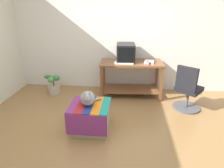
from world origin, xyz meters
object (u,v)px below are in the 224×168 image
(stapler, at_px, (149,63))
(potted_plant, at_px, (54,85))
(keyboard, at_px, (124,63))
(book, at_px, (149,62))
(cat, at_px, (88,98))
(desk, at_px, (131,73))
(ottoman_with_blanket, at_px, (90,117))
(office_chair, at_px, (187,91))
(tv_monitor, at_px, (126,53))

(stapler, bearing_deg, potted_plant, 151.66)
(keyboard, height_order, stapler, stapler)
(book, relative_size, cat, 0.68)
(desk, relative_size, keyboard, 3.38)
(ottoman_with_blanket, bearing_deg, stapler, 52.04)
(keyboard, xyz_separation_m, cat, (-0.50, -1.24, -0.23))
(book, bearing_deg, office_chair, -27.64)
(office_chair, bearing_deg, keyboard, 19.61)
(tv_monitor, distance_m, cat, 1.60)
(potted_plant, relative_size, office_chair, 0.51)
(keyboard, xyz_separation_m, ottoman_with_blanket, (-0.48, -1.24, -0.56))
(desk, bearing_deg, tv_monitor, 151.10)
(desk, bearing_deg, potted_plant, 179.13)
(tv_monitor, relative_size, keyboard, 1.33)
(keyboard, bearing_deg, ottoman_with_blanket, -108.81)
(office_chair, relative_size, stapler, 8.09)
(keyboard, relative_size, stapler, 3.64)
(desk, relative_size, potted_plant, 2.99)
(desk, bearing_deg, stapler, -22.57)
(office_chair, bearing_deg, potted_plant, 28.26)
(keyboard, distance_m, office_chair, 1.36)
(book, distance_m, ottoman_with_blanket, 1.79)
(ottoman_with_blanket, xyz_separation_m, office_chair, (1.71, 0.83, 0.16))
(keyboard, distance_m, stapler, 0.51)
(stapler, bearing_deg, keyboard, 156.15)
(tv_monitor, relative_size, ottoman_with_blanket, 0.86)
(keyboard, xyz_separation_m, potted_plant, (-1.60, 0.08, -0.59))
(book, relative_size, ottoman_with_blanket, 0.41)
(keyboard, height_order, potted_plant, keyboard)
(book, height_order, office_chair, office_chair)
(desk, height_order, tv_monitor, tv_monitor)
(office_chair, height_order, stapler, office_chair)
(tv_monitor, bearing_deg, cat, -113.17)
(keyboard, distance_m, ottoman_with_blanket, 1.44)
(ottoman_with_blanket, bearing_deg, office_chair, 25.90)
(stapler, bearing_deg, tv_monitor, 131.97)
(desk, distance_m, cat, 1.54)
(cat, bearing_deg, tv_monitor, 58.71)
(tv_monitor, relative_size, potted_plant, 1.18)
(cat, bearing_deg, stapler, 40.05)
(tv_monitor, height_order, cat, tv_monitor)
(desk, xyz_separation_m, cat, (-0.66, -1.39, 0.03))
(tv_monitor, height_order, office_chair, tv_monitor)
(desk, relative_size, office_chair, 1.52)
(cat, height_order, office_chair, office_chair)
(tv_monitor, relative_size, book, 2.08)
(stapler, bearing_deg, cat, -155.53)
(cat, relative_size, stapler, 3.40)
(potted_plant, bearing_deg, book, 1.24)
(tv_monitor, distance_m, office_chair, 1.47)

